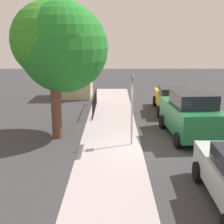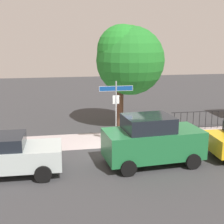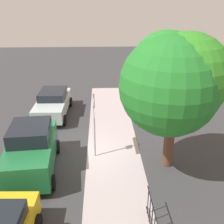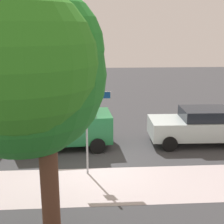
{
  "view_description": "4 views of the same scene",
  "coord_description": "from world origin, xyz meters",
  "px_view_note": "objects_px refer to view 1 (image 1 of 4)",
  "views": [
    {
      "loc": [
        -12.23,
        1.18,
        4.55
      ],
      "look_at": [
        0.39,
        1.23,
        1.38
      ],
      "focal_mm": 49.83,
      "sensor_mm": 36.0,
      "label": 1
    },
    {
      "loc": [
        -2.68,
        -14.45,
        5.16
      ],
      "look_at": [
        -0.04,
        -0.08,
        1.8
      ],
      "focal_mm": 51.1,
      "sensor_mm": 36.0,
      "label": 2
    },
    {
      "loc": [
        11.08,
        0.73,
        7.08
      ],
      "look_at": [
        -0.4,
        1.24,
        2.01
      ],
      "focal_mm": 42.1,
      "sensor_mm": 36.0,
      "label": 3
    },
    {
      "loc": [
        0.05,
        10.81,
        5.04
      ],
      "look_at": [
        -0.66,
        -0.26,
        2.07
      ],
      "focal_mm": 51.02,
      "sensor_mm": 36.0,
      "label": 4
    }
  ],
  "objects_px": {
    "street_sign": "(132,92)",
    "car_green": "(191,115)",
    "car_yellow": "(173,98)",
    "shade_tree": "(60,44)",
    "utility_shed": "(78,78)"
  },
  "relations": [
    {
      "from": "car_green",
      "to": "car_yellow",
      "type": "distance_m",
      "value": 4.78
    },
    {
      "from": "street_sign",
      "to": "car_yellow",
      "type": "xyz_separation_m",
      "value": [
        5.77,
        -2.81,
        -1.44
      ]
    },
    {
      "from": "car_green",
      "to": "utility_shed",
      "type": "bearing_deg",
      "value": 29.0
    },
    {
      "from": "shade_tree",
      "to": "car_yellow",
      "type": "distance_m",
      "value": 8.16
    },
    {
      "from": "street_sign",
      "to": "car_green",
      "type": "relative_size",
      "value": 0.76
    },
    {
      "from": "street_sign",
      "to": "car_yellow",
      "type": "height_order",
      "value": "street_sign"
    },
    {
      "from": "car_green",
      "to": "utility_shed",
      "type": "xyz_separation_m",
      "value": [
        9.23,
        6.1,
        0.37
      ]
    },
    {
      "from": "street_sign",
      "to": "car_yellow",
      "type": "relative_size",
      "value": 0.74
    },
    {
      "from": "car_green",
      "to": "car_yellow",
      "type": "relative_size",
      "value": 0.97
    },
    {
      "from": "shade_tree",
      "to": "car_yellow",
      "type": "bearing_deg",
      "value": -52.32
    },
    {
      "from": "utility_shed",
      "to": "car_green",
      "type": "bearing_deg",
      "value": -146.53
    },
    {
      "from": "shade_tree",
      "to": "utility_shed",
      "type": "relative_size",
      "value": 2.11
    },
    {
      "from": "street_sign",
      "to": "car_green",
      "type": "height_order",
      "value": "street_sign"
    },
    {
      "from": "shade_tree",
      "to": "car_green",
      "type": "height_order",
      "value": "shade_tree"
    },
    {
      "from": "shade_tree",
      "to": "utility_shed",
      "type": "distance_m",
      "value": 9.43
    }
  ]
}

